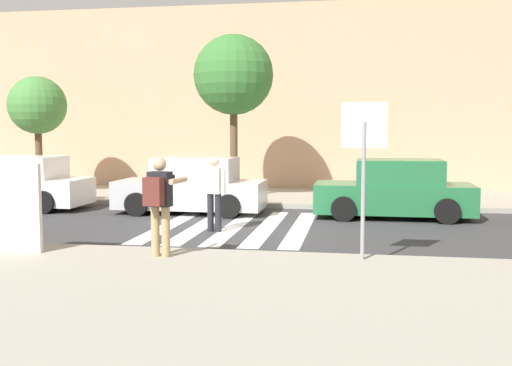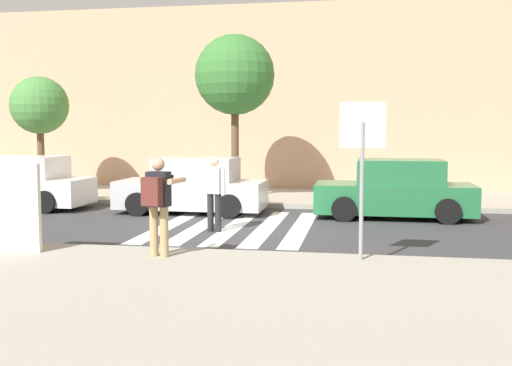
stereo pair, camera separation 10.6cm
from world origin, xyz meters
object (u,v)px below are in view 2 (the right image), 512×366
(street_tree_west, at_px, (39,106))
(advertising_board, at_px, (12,208))
(stop_sign, at_px, (362,145))
(parked_car_silver, at_px, (193,187))
(parked_car_white, at_px, (21,184))
(photographer_with_backpack, at_px, (158,198))
(street_tree_center, at_px, (235,76))
(pedestrian_crossing, at_px, (214,189))
(parked_car_green, at_px, (395,191))

(street_tree_west, distance_m, advertising_board, 10.49)
(stop_sign, relative_size, street_tree_west, 0.67)
(parked_car_silver, xyz_separation_m, street_tree_west, (-6.20, 2.81, 2.39))
(parked_car_white, relative_size, parked_car_silver, 1.00)
(street_tree_west, bearing_deg, photographer_with_backpack, -51.00)
(parked_car_silver, bearing_deg, parked_car_white, -180.00)
(street_tree_west, xyz_separation_m, street_tree_center, (6.90, -0.42, 0.89))
(photographer_with_backpack, xyz_separation_m, street_tree_west, (-7.40, 9.13, 1.95))
(photographer_with_backpack, distance_m, street_tree_center, 9.18)
(pedestrian_crossing, bearing_deg, street_tree_west, 142.90)
(photographer_with_backpack, relative_size, pedestrian_crossing, 1.00)
(street_tree_west, bearing_deg, parked_car_green, -13.49)
(stop_sign, xyz_separation_m, parked_car_green, (0.88, 5.93, -1.35))
(parked_car_white, bearing_deg, photographer_with_backpack, -44.43)
(parked_car_white, xyz_separation_m, parked_car_silver, (5.25, 0.00, 0.00))
(photographer_with_backpack, bearing_deg, advertising_board, -179.62)
(street_tree_west, bearing_deg, street_tree_center, -3.50)
(parked_car_silver, height_order, parked_car_green, same)
(pedestrian_crossing, distance_m, street_tree_center, 6.12)
(parked_car_silver, bearing_deg, street_tree_west, 155.58)
(photographer_with_backpack, distance_m, parked_car_green, 7.68)
(street_tree_west, relative_size, street_tree_center, 0.78)
(pedestrian_crossing, bearing_deg, photographer_with_backpack, -92.26)
(parked_car_green, xyz_separation_m, advertising_board, (-7.09, -6.34, 0.21))
(parked_car_white, bearing_deg, parked_car_silver, 0.00)
(parked_car_silver, xyz_separation_m, advertising_board, (-1.55, -6.34, 0.21))
(pedestrian_crossing, xyz_separation_m, street_tree_west, (-7.53, 5.70, 2.15))
(stop_sign, height_order, pedestrian_crossing, stop_sign)
(pedestrian_crossing, bearing_deg, parked_car_green, 34.47)
(pedestrian_crossing, xyz_separation_m, parked_car_silver, (-1.33, 2.88, -0.25))
(parked_car_silver, relative_size, street_tree_west, 1.03)
(parked_car_white, distance_m, street_tree_west, 3.82)
(photographer_with_backpack, xyz_separation_m, parked_car_silver, (-1.20, 6.32, -0.44))
(photographer_with_backpack, xyz_separation_m, pedestrian_crossing, (0.14, 3.44, -0.19))
(street_tree_center, bearing_deg, pedestrian_crossing, -83.14)
(pedestrian_crossing, bearing_deg, parked_car_white, 156.35)
(street_tree_west, xyz_separation_m, advertising_board, (4.65, -9.15, -2.18))
(parked_car_white, relative_size, street_tree_west, 1.03)
(parked_car_silver, xyz_separation_m, parked_car_green, (5.53, -0.00, 0.00))
(pedestrian_crossing, distance_m, parked_car_green, 5.10)
(parked_car_white, bearing_deg, advertising_board, -59.75)
(parked_car_green, bearing_deg, advertising_board, -138.19)
(pedestrian_crossing, relative_size, parked_car_white, 0.42)
(stop_sign, bearing_deg, street_tree_center, 115.42)
(stop_sign, distance_m, pedestrian_crossing, 4.64)
(pedestrian_crossing, xyz_separation_m, advertising_board, (-2.89, -3.45, -0.03))
(pedestrian_crossing, xyz_separation_m, parked_car_white, (-6.58, 2.88, -0.25))
(stop_sign, relative_size, advertising_board, 1.66)
(pedestrian_crossing, bearing_deg, advertising_board, -129.89)
(advertising_board, bearing_deg, photographer_with_backpack, 0.38)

